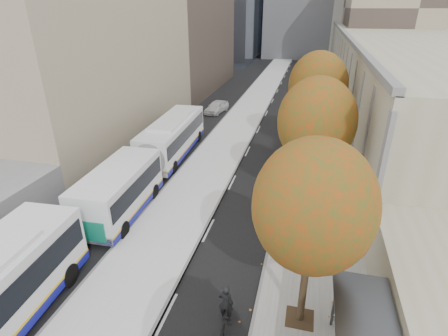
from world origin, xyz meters
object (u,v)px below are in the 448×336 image
(bus_shelter, at_px, (372,334))
(cyclist, at_px, (226,312))
(distant_car, at_px, (217,107))
(bus_far, at_px, (154,155))

(bus_shelter, bearing_deg, cyclist, 168.22)
(bus_shelter, height_order, distant_car, bus_shelter)
(bus_far, height_order, cyclist, bus_far)
(bus_shelter, relative_size, distant_car, 1.08)
(bus_shelter, distance_m, distant_car, 32.72)
(bus_shelter, xyz_separation_m, bus_far, (-13.05, 12.82, -0.57))
(cyclist, distance_m, distant_car, 30.09)
(cyclist, relative_size, distant_car, 0.50)
(bus_shelter, xyz_separation_m, distant_car, (-13.04, 29.97, -1.50))
(bus_far, bearing_deg, bus_shelter, -46.83)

